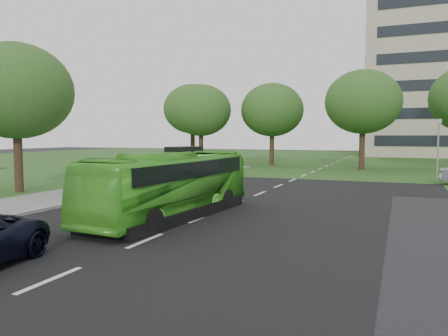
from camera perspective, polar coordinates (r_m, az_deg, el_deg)
name	(u,v)px	position (r m, az deg, el deg)	size (l,w,h in m)	color
ground	(219,211)	(19.28, -0.63, -5.59)	(160.00, 160.00, 0.00)	black
street_surfaces	(310,171)	(41.14, 11.21, -0.36)	(120.00, 120.00, 0.15)	black
tree_park_a	(201,110)	(48.81, -3.03, 7.52)	(6.72, 6.72, 8.93)	black
tree_park_b	(272,110)	(48.52, 6.31, 7.54)	(6.87, 6.87, 9.01)	black
tree_park_c	(363,102)	(44.11, 17.69, 8.21)	(7.19, 7.19, 9.55)	black
tree_park_f	(193,109)	(55.23, -4.14, 7.68)	(7.25, 7.25, 9.68)	black
tree_side_near	(16,91)	(28.09, -25.54, 9.03)	(6.47, 6.47, 8.60)	black
bus	(172,185)	(17.69, -6.81, -2.18)	(2.23, 9.51, 2.65)	green
camera_pole	(438,140)	(37.62, 26.19, 3.30)	(0.45, 0.41, 4.56)	gray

